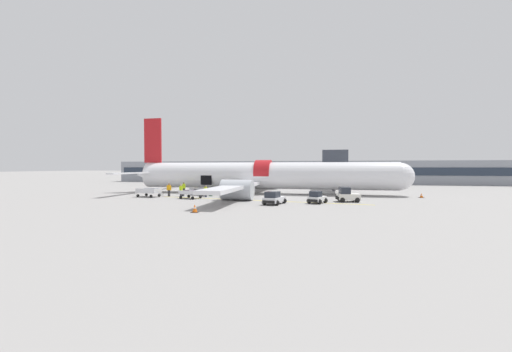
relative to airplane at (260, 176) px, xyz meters
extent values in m
plane|color=gray|center=(2.85, -4.32, -2.62)|extent=(500.00, 500.00, 0.00)
cube|color=yellow|center=(1.48, -9.42, -2.62)|extent=(26.31, 3.90, 0.01)
cube|color=gray|center=(2.85, 34.35, 0.08)|extent=(94.74, 10.31, 5.40)
cube|color=#232D3D|center=(2.85, 29.13, 0.35)|extent=(92.85, 0.16, 1.73)
cylinder|color=#4C4C51|center=(10.94, 7.43, -0.94)|extent=(0.60, 0.60, 3.37)
cube|color=silver|center=(10.94, 7.43, 2.18)|extent=(2.87, 10.93, 2.87)
cube|color=#333842|center=(10.94, 2.57, 2.18)|extent=(3.73, 1.60, 3.45)
cylinder|color=silver|center=(0.53, 0.00, 0.08)|extent=(37.85, 3.93, 3.93)
sphere|color=silver|center=(19.46, 0.00, 0.08)|extent=(3.73, 3.73, 3.73)
cone|color=silver|center=(-18.39, 0.00, 0.08)|extent=(4.51, 3.61, 3.61)
cylinder|color=red|center=(0.53, -0.04, 0.44)|extent=(2.27, 3.93, 3.93)
cube|color=red|center=(-17.66, 0.00, 5.60)|extent=(2.94, 0.28, 7.11)
cube|color=silver|center=(-17.73, -5.20, 0.47)|extent=(1.10, 10.40, 0.20)
cube|color=silver|center=(-17.73, 5.20, 0.47)|extent=(1.10, 10.40, 0.20)
cube|color=silver|center=(-0.98, -9.88, -1.00)|extent=(2.63, 18.58, 0.40)
cube|color=silver|center=(-0.98, 9.88, -1.00)|extent=(2.63, 18.58, 0.40)
cylinder|color=#B2B7BF|center=(-0.78, -9.76, -1.37)|extent=(3.76, 2.45, 2.45)
cylinder|color=#B2B7BF|center=(-0.78, 9.77, -1.37)|extent=(3.76, 2.45, 2.45)
cube|color=black|center=(-7.79, -1.94, -0.61)|extent=(1.70, 0.12, 1.40)
cylinder|color=#56565B|center=(12.26, 0.00, -1.52)|extent=(0.22, 0.22, 1.24)
sphere|color=black|center=(12.26, 0.00, -2.14)|extent=(0.98, 0.98, 0.98)
cylinder|color=#56565B|center=(-3.25, -2.66, -1.52)|extent=(0.22, 0.22, 1.24)
sphere|color=black|center=(-3.25, -2.66, -2.14)|extent=(0.98, 0.98, 0.98)
cylinder|color=#56565B|center=(-3.25, 2.67, -1.52)|extent=(0.22, 0.22, 1.24)
sphere|color=black|center=(-3.25, 2.67, -2.14)|extent=(0.98, 0.98, 0.98)
cube|color=silver|center=(12.11, -8.63, -2.04)|extent=(2.65, 2.00, 0.69)
cube|color=#232833|center=(11.69, -8.70, -1.32)|extent=(1.30, 1.54, 0.76)
cube|color=black|center=(10.87, -8.84, -2.18)|extent=(0.36, 1.46, 0.34)
sphere|color=black|center=(11.17, -8.00, -2.34)|extent=(0.56, 0.56, 0.56)
sphere|color=black|center=(11.42, -9.52, -2.34)|extent=(0.56, 0.56, 0.56)
sphere|color=black|center=(12.79, -7.73, -2.34)|extent=(0.56, 0.56, 0.56)
sphere|color=black|center=(13.04, -9.26, -2.34)|extent=(0.56, 0.56, 0.56)
cube|color=silver|center=(4.19, -12.66, -2.12)|extent=(2.18, 3.44, 0.53)
cube|color=#232833|center=(4.07, -13.20, -1.54)|extent=(1.57, 1.68, 0.63)
cube|color=black|center=(3.82, -14.25, -2.23)|extent=(1.34, 0.42, 0.27)
sphere|color=black|center=(3.26, -13.55, -2.34)|extent=(0.56, 0.56, 0.56)
sphere|color=black|center=(4.64, -13.87, -2.34)|extent=(0.56, 0.56, 0.56)
sphere|color=black|center=(3.74, -11.44, -2.34)|extent=(0.56, 0.56, 0.56)
sphere|color=black|center=(5.13, -11.76, -2.34)|extent=(0.56, 0.56, 0.56)
cube|color=silver|center=(-2.71, -5.29, -2.10)|extent=(2.46, 3.40, 0.58)
cube|color=#232833|center=(-2.92, -5.79, -1.48)|extent=(1.62, 1.74, 0.67)
cube|color=black|center=(-3.32, -6.77, -2.21)|extent=(1.19, 0.59, 0.29)
sphere|color=black|center=(-3.72, -6.02, -2.34)|extent=(0.56, 0.56, 0.56)
sphere|color=black|center=(-2.51, -6.52, -2.34)|extent=(0.56, 0.56, 0.56)
sphere|color=black|center=(-2.91, -4.07, -2.34)|extent=(0.56, 0.56, 0.56)
sphere|color=black|center=(-1.70, -4.57, -2.34)|extent=(0.56, 0.56, 0.56)
cube|color=white|center=(8.66, -10.81, -2.13)|extent=(2.07, 2.59, 0.51)
cube|color=#232833|center=(8.51, -11.17, -1.57)|extent=(1.39, 1.37, 0.61)
cube|color=black|center=(8.19, -11.90, -2.23)|extent=(1.09, 0.56, 0.25)
sphere|color=black|center=(7.81, -11.28, -2.34)|extent=(0.56, 0.56, 0.56)
sphere|color=black|center=(8.91, -11.76, -2.34)|extent=(0.56, 0.56, 0.56)
sphere|color=black|center=(8.42, -9.86, -2.34)|extent=(0.56, 0.56, 0.56)
sphere|color=black|center=(9.52, -10.34, -2.34)|extent=(0.56, 0.56, 0.56)
cube|color=#999BA0|center=(-7.81, -4.34, -2.08)|extent=(3.12, 2.15, 0.05)
cube|color=#999BA0|center=(-6.48, -4.75, -1.83)|extent=(0.46, 1.32, 0.47)
cube|color=#999BA0|center=(-8.01, -4.96, -1.83)|extent=(2.68, 0.89, 0.47)
cube|color=#999BA0|center=(-7.62, -3.71, -1.83)|extent=(2.68, 0.89, 0.47)
cube|color=#333338|center=(-6.03, -4.89, -2.31)|extent=(0.88, 0.34, 0.06)
sphere|color=black|center=(-7.07, -5.29, -2.42)|extent=(0.40, 0.40, 0.40)
sphere|color=black|center=(-6.66, -3.98, -2.42)|extent=(0.40, 0.40, 0.40)
sphere|color=black|center=(-8.97, -4.70, -2.42)|extent=(0.40, 0.40, 0.40)
sphere|color=black|center=(-8.56, -3.39, -2.42)|extent=(0.40, 0.40, 0.40)
cube|color=olive|center=(-8.49, -4.17, -1.84)|extent=(0.50, 0.40, 0.45)
cube|color=#4C1E1E|center=(-7.48, -4.72, -1.89)|extent=(0.37, 0.29, 0.34)
cube|color=#4C1E1E|center=(-6.95, -4.48, -1.89)|extent=(0.55, 0.34, 0.34)
cube|color=silver|center=(-7.06, -9.13, -2.01)|extent=(2.92, 2.17, 0.05)
cube|color=silver|center=(-5.82, -9.43, -1.78)|extent=(0.43, 1.58, 0.42)
cube|color=silver|center=(-7.24, -9.88, -1.78)|extent=(2.51, 0.65, 0.42)
cube|color=silver|center=(-6.88, -8.38, -1.78)|extent=(2.51, 0.65, 0.42)
cube|color=#333338|center=(-5.35, -9.54, -2.27)|extent=(0.89, 0.29, 0.06)
sphere|color=black|center=(-6.36, -10.12, -2.42)|extent=(0.40, 0.40, 0.40)
sphere|color=black|center=(-5.98, -8.56, -2.42)|extent=(0.40, 0.40, 0.40)
sphere|color=black|center=(-8.14, -9.70, -2.42)|extent=(0.40, 0.40, 0.40)
sphere|color=black|center=(-7.76, -8.14, -2.42)|extent=(0.40, 0.40, 0.40)
cube|color=#721951|center=(-7.73, -8.80, -1.79)|extent=(0.37, 0.29, 0.40)
cube|color=#2D2D33|center=(-6.18, -9.62, -1.70)|extent=(0.46, 0.33, 0.58)
cube|color=#721951|center=(-6.46, -9.14, -1.77)|extent=(0.39, 0.31, 0.43)
cube|color=#2D2D33|center=(-7.48, -9.17, -1.79)|extent=(0.46, 0.23, 0.40)
cube|color=silver|center=(-13.42, -8.33, -2.05)|extent=(3.29, 2.09, 0.05)
cube|color=silver|center=(-11.93, -8.58, -1.75)|extent=(0.32, 1.60, 0.55)
cube|color=silver|center=(-13.54, -9.10, -1.75)|extent=(2.98, 0.54, 0.55)
cube|color=silver|center=(-13.29, -7.57, -1.75)|extent=(2.98, 0.54, 0.55)
cube|color=#333338|center=(-11.46, -8.65, -2.29)|extent=(0.90, 0.22, 0.06)
sphere|color=black|center=(-12.49, -9.30, -2.42)|extent=(0.40, 0.40, 0.40)
sphere|color=black|center=(-12.23, -7.71, -2.42)|extent=(0.40, 0.40, 0.40)
sphere|color=black|center=(-14.61, -8.96, -2.42)|extent=(0.40, 0.40, 0.40)
sphere|color=black|center=(-14.35, -7.36, -2.42)|extent=(0.40, 0.40, 0.40)
cube|color=#2D2D33|center=(-13.68, -8.20, -1.82)|extent=(0.43, 0.35, 0.40)
cube|color=#1E2347|center=(-13.15, -8.35, -1.85)|extent=(0.42, 0.30, 0.35)
cylinder|color=#2D2D33|center=(-10.82, -3.14, -2.20)|extent=(0.41, 0.41, 0.84)
cylinder|color=#B7E019|center=(-10.82, -3.14, -1.45)|extent=(0.52, 0.52, 0.66)
sphere|color=brown|center=(-10.82, -3.14, -1.01)|extent=(0.23, 0.23, 0.23)
cylinder|color=#B7E019|center=(-10.92, -3.36, -1.53)|extent=(0.17, 0.17, 0.61)
cylinder|color=#B7E019|center=(-10.72, -2.93, -1.53)|extent=(0.17, 0.17, 0.61)
cylinder|color=#2D2D33|center=(-11.15, -7.04, -2.19)|extent=(0.41, 0.41, 0.87)
cylinder|color=orange|center=(-11.15, -7.04, -1.41)|extent=(0.52, 0.52, 0.68)
sphere|color=brown|center=(-11.15, -7.04, -0.95)|extent=(0.24, 0.24, 0.24)
cylinder|color=orange|center=(-11.37, -7.12, -1.49)|extent=(0.17, 0.17, 0.63)
cylinder|color=orange|center=(-10.92, -6.96, -1.49)|extent=(0.17, 0.17, 0.63)
cylinder|color=#2D2D33|center=(-9.33, -7.18, -2.22)|extent=(0.37, 0.37, 0.81)
cylinder|color=#B7E019|center=(-9.33, -7.18, -1.50)|extent=(0.48, 0.48, 0.63)
sphere|color=tan|center=(-9.33, -7.18, -1.07)|extent=(0.22, 0.22, 0.22)
cylinder|color=#B7E019|center=(-9.40, -7.39, -1.57)|extent=(0.15, 0.15, 0.58)
cylinder|color=#B7E019|center=(-9.25, -6.96, -1.57)|extent=(0.15, 0.15, 0.58)
cylinder|color=#1E2338|center=(-5.91, -6.91, -2.25)|extent=(0.38, 0.38, 0.75)
cylinder|color=#CCE523|center=(-5.91, -6.91, -1.58)|extent=(0.49, 0.49, 0.59)
sphere|color=#9E7556|center=(-5.91, -6.91, -1.18)|extent=(0.21, 0.21, 0.21)
cylinder|color=#CCE523|center=(-6.08, -7.03, -1.65)|extent=(0.16, 0.16, 0.54)
cylinder|color=#CCE523|center=(-5.75, -6.78, -1.65)|extent=(0.16, 0.16, 0.54)
cube|color=#14472D|center=(-5.75, -5.52, -2.29)|extent=(0.49, 0.30, 0.67)
cube|color=black|center=(-5.75, -5.52, -1.89)|extent=(0.29, 0.12, 0.12)
cube|color=#2D2D33|center=(-9.56, -6.22, -2.36)|extent=(0.50, 0.41, 0.53)
cube|color=black|center=(-9.56, -6.22, -2.03)|extent=(0.26, 0.14, 0.12)
cube|color=black|center=(21.72, -1.67, -2.61)|extent=(0.62, 0.62, 0.03)
cone|color=orange|center=(21.72, -1.67, -2.32)|extent=(0.46, 0.46, 0.60)
cylinder|color=white|center=(21.72, -1.67, -2.29)|extent=(0.27, 0.27, 0.07)
cube|color=black|center=(-1.68, -20.24, -2.61)|extent=(0.63, 0.63, 0.03)
cone|color=orange|center=(-1.68, -20.24, -2.26)|extent=(0.47, 0.47, 0.73)
cylinder|color=white|center=(-1.68, -20.24, -2.22)|extent=(0.27, 0.27, 0.09)
cube|color=black|center=(0.25, -9.58, -2.61)|extent=(0.56, 0.56, 0.03)
cone|color=orange|center=(0.25, -9.58, -2.24)|extent=(0.41, 0.41, 0.78)
cylinder|color=white|center=(0.25, -9.58, -2.20)|extent=(0.24, 0.24, 0.09)
camera|label=1|loc=(9.46, -45.84, 1.38)|focal=22.00mm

